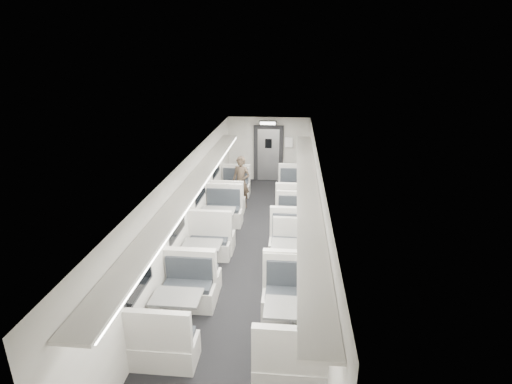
% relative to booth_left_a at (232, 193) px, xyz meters
% --- Properties ---
extents(room, '(3.24, 12.24, 2.64)m').
position_rel_booth_left_a_xyz_m(room, '(1.00, -3.44, 0.85)').
color(room, black).
rests_on(room, ground).
extents(booth_left_a, '(0.97, 1.97, 1.05)m').
position_rel_booth_left_a_xyz_m(booth_left_a, '(0.00, 0.00, 0.00)').
color(booth_left_a, beige).
rests_on(booth_left_a, room).
extents(booth_left_b, '(1.07, 2.17, 1.16)m').
position_rel_booth_left_a_xyz_m(booth_left_b, '(0.00, -2.48, 0.04)').
color(booth_left_b, beige).
rests_on(booth_left_b, room).
extents(booth_left_c, '(1.02, 2.06, 1.10)m').
position_rel_booth_left_a_xyz_m(booth_left_c, '(0.00, -4.33, 0.02)').
color(booth_left_c, beige).
rests_on(booth_left_c, room).
extents(booth_left_d, '(1.02, 2.08, 1.11)m').
position_rel_booth_left_a_xyz_m(booth_left_d, '(0.00, -6.31, 0.02)').
color(booth_left_d, beige).
rests_on(booth_left_d, room).
extents(booth_right_a, '(1.08, 2.19, 1.17)m').
position_rel_booth_left_a_xyz_m(booth_right_a, '(2.00, -0.29, 0.04)').
color(booth_right_a, beige).
rests_on(booth_right_a, room).
extents(booth_right_b, '(0.98, 1.98, 1.06)m').
position_rel_booth_left_a_xyz_m(booth_right_b, '(2.00, -2.56, 0.00)').
color(booth_right_b, beige).
rests_on(booth_right_b, room).
extents(booth_right_c, '(1.14, 2.32, 1.24)m').
position_rel_booth_left_a_xyz_m(booth_right_c, '(2.00, -4.37, 0.06)').
color(booth_right_c, beige).
rests_on(booth_right_c, room).
extents(booth_right_d, '(1.12, 2.26, 1.21)m').
position_rel_booth_left_a_xyz_m(booth_right_d, '(2.00, -6.52, 0.05)').
color(booth_right_d, beige).
rests_on(booth_right_d, room).
extents(passenger, '(0.69, 0.56, 1.64)m').
position_rel_booth_left_a_xyz_m(passenger, '(0.33, -0.30, 0.47)').
color(passenger, black).
rests_on(passenger, room).
extents(window_a, '(0.02, 1.18, 0.84)m').
position_rel_booth_left_a_xyz_m(window_a, '(-0.49, -0.04, 1.00)').
color(window_a, black).
rests_on(window_a, room).
extents(window_b, '(0.02, 1.18, 0.84)m').
position_rel_booth_left_a_xyz_m(window_b, '(-0.49, -2.24, 1.00)').
color(window_b, black).
rests_on(window_b, room).
extents(window_c, '(0.02, 1.18, 0.84)m').
position_rel_booth_left_a_xyz_m(window_c, '(-0.49, -4.44, 1.00)').
color(window_c, black).
rests_on(window_c, room).
extents(window_d, '(0.02, 1.18, 0.84)m').
position_rel_booth_left_a_xyz_m(window_d, '(-0.49, -6.64, 1.00)').
color(window_d, black).
rests_on(window_d, room).
extents(luggage_rack_left, '(0.46, 10.40, 0.09)m').
position_rel_booth_left_a_xyz_m(luggage_rack_left, '(-0.24, -3.74, 1.56)').
color(luggage_rack_left, beige).
rests_on(luggage_rack_left, room).
extents(luggage_rack_right, '(0.46, 10.40, 0.09)m').
position_rel_booth_left_a_xyz_m(luggage_rack_right, '(2.24, -3.74, 1.56)').
color(luggage_rack_right, beige).
rests_on(luggage_rack_right, room).
extents(vestibule_door, '(1.10, 0.13, 2.10)m').
position_rel_booth_left_a_xyz_m(vestibule_door, '(1.00, 2.49, 0.69)').
color(vestibule_door, black).
rests_on(vestibule_door, room).
extents(exit_sign, '(0.62, 0.12, 0.16)m').
position_rel_booth_left_a_xyz_m(exit_sign, '(1.00, 2.00, 1.93)').
color(exit_sign, black).
rests_on(exit_sign, room).
extents(wall_notice, '(0.32, 0.02, 0.40)m').
position_rel_booth_left_a_xyz_m(wall_notice, '(1.75, 2.48, 1.15)').
color(wall_notice, white).
rests_on(wall_notice, room).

